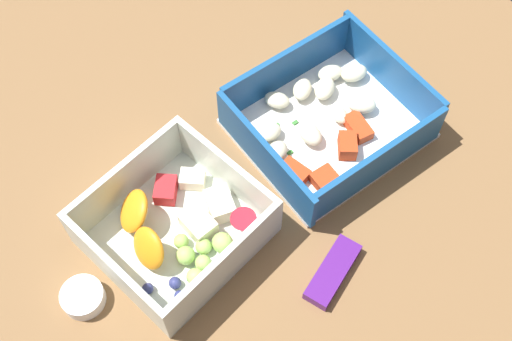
% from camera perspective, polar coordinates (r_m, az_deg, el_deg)
% --- Properties ---
extents(table_surface, '(0.80, 0.80, 0.02)m').
position_cam_1_polar(table_surface, '(0.67, -0.54, -1.62)').
color(table_surface, brown).
rests_on(table_surface, ground).
extents(pasta_container, '(0.18, 0.16, 0.06)m').
position_cam_1_polar(pasta_container, '(0.68, 6.19, 4.35)').
color(pasta_container, white).
rests_on(pasta_container, table_surface).
extents(fruit_bowl, '(0.16, 0.16, 0.06)m').
position_cam_1_polar(fruit_bowl, '(0.62, -6.82, -4.86)').
color(fruit_bowl, silver).
rests_on(fruit_bowl, table_surface).
extents(candy_bar, '(0.07, 0.05, 0.01)m').
position_cam_1_polar(candy_bar, '(0.62, 6.65, -8.73)').
color(candy_bar, '#51197A').
rests_on(candy_bar, table_surface).
extents(paper_cup_liner, '(0.04, 0.04, 0.02)m').
position_cam_1_polar(paper_cup_liner, '(0.62, -14.79, -10.54)').
color(paper_cup_liner, white).
rests_on(paper_cup_liner, table_surface).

